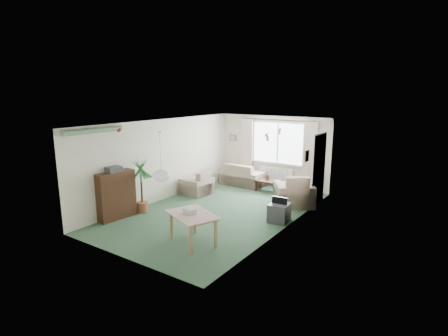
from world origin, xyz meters
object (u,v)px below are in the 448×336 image
Objects in this scene: armchair_corner at (294,189)px; armchair_left at (197,182)px; sofa at (243,174)px; dining_table at (193,229)px; bookshelf at (116,195)px; tv_cube at (279,213)px; houseplant at (141,185)px; pet_bed at (296,202)px; coffee_table at (268,186)px.

armchair_corner reaches higher than armchair_left.
sofa is at bearing 164.03° from armchair_left.
armchair_corner is (2.34, -1.07, 0.08)m from sofa.
sofa reaches higher than dining_table.
tv_cube is (3.54, 2.11, -0.38)m from bookshelf.
sofa is at bearing 78.74° from houseplant.
dining_table is at bearing -118.53° from tv_cube.
tv_cube is 1.55m from pet_bed.
houseplant is at bearing 79.41° from bookshelf.
houseplant is (0.19, 0.69, 0.14)m from bookshelf.
pet_bed is at bearing 52.01° from bookshelf.
coffee_table is at bearing 69.24° from bookshelf.
houseplant is at bearing -117.28° from coffee_table.
houseplant reaches higher than armchair_corner.
coffee_table is (1.12, -0.25, -0.19)m from sofa.
coffee_table is at bearing 170.41° from sofa.
armchair_left is 2.20m from houseplant.
sofa is at bearing 108.72° from dining_table.
bookshelf is at bearing -132.77° from pet_bed.
houseplant is (-0.78, -3.93, 0.37)m from sofa.
pet_bed is (3.03, 0.79, -0.32)m from armchair_left.
tv_cube is at bearing 63.60° from armchair_corner.
houseplant reaches higher than dining_table.
tv_cube is at bearing 80.62° from armchair_left.
tv_cube is at bearing -57.31° from coffee_table.
pet_bed is at bearing 77.92° from dining_table.
armchair_left is at bearing 162.23° from tv_cube.
bookshelf reaches higher than sofa.
armchair_corner reaches higher than coffee_table.
houseplant is at bearing 7.12° from armchair_corner.
dining_table is (-0.75, -3.64, -0.14)m from armchair_corner.
armchair_left is (-0.63, -1.77, -0.00)m from sofa.
sofa is at bearing 130.94° from tv_cube.
bookshelf reaches higher than coffee_table.
dining_table is (0.48, -4.46, 0.13)m from coffee_table.
armchair_left is 3.29m from tv_cube.
coffee_table is 1.63× the size of tv_cube.
dining_table is at bearing 111.66° from sofa.
sofa is 1.01× the size of houseplant.
coffee_table is 1.40× the size of pet_bed.
dining_table is at bearing -18.23° from houseplant.
armchair_corner is 1.23× the size of coffee_table.
bookshelf reaches higher than dining_table.
tv_cube is at bearing 66.17° from dining_table.
armchair_corner reaches higher than tv_cube.
sofa reaches higher than pet_bed.
armchair_corner is at bearing 78.41° from dining_table.
sofa is at bearing 167.47° from coffee_table.
sofa is 1.88m from armchair_left.
armchair_corner is 4.86m from bookshelf.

